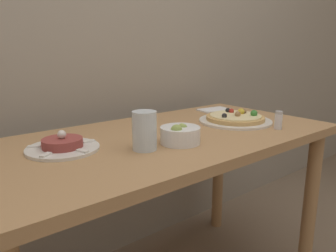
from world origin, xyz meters
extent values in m
cube|color=#AD7F51|center=(0.00, 0.34, 0.70)|extent=(1.36, 0.67, 0.03)
cylinder|color=#AD7F51|center=(0.62, 0.06, 0.34)|extent=(0.06, 0.06, 0.69)
cylinder|color=#AD7F51|center=(0.62, 0.61, 0.34)|extent=(0.06, 0.06, 0.69)
cylinder|color=silver|center=(0.37, 0.31, 0.73)|extent=(0.31, 0.31, 0.01)
cylinder|color=tan|center=(0.37, 0.31, 0.74)|extent=(0.25, 0.25, 0.02)
cylinder|color=beige|center=(0.37, 0.31, 0.75)|extent=(0.22, 0.22, 0.01)
sphere|color=#387F33|center=(0.42, 0.25, 0.76)|extent=(0.03, 0.03, 0.03)
sphere|color=black|center=(0.40, 0.37, 0.76)|extent=(0.02, 0.02, 0.02)
sphere|color=#B22D23|center=(0.40, 0.35, 0.76)|extent=(0.02, 0.02, 0.02)
sphere|color=#997047|center=(0.43, 0.31, 0.76)|extent=(0.02, 0.02, 0.02)
sphere|color=gold|center=(0.41, 0.31, 0.76)|extent=(0.03, 0.03, 0.03)
sphere|color=black|center=(0.30, 0.30, 0.76)|extent=(0.02, 0.02, 0.02)
sphere|color=#997047|center=(0.36, 0.29, 0.76)|extent=(0.03, 0.03, 0.03)
cylinder|color=silver|center=(-0.36, 0.39, 0.73)|extent=(0.23, 0.23, 0.01)
cylinder|color=#933D38|center=(-0.36, 0.39, 0.75)|extent=(0.13, 0.13, 0.03)
sphere|color=silver|center=(-0.36, 0.39, 0.77)|extent=(0.03, 0.03, 0.03)
cube|color=white|center=(-0.27, 0.39, 0.73)|extent=(0.04, 0.02, 0.01)
cube|color=white|center=(-0.33, 0.48, 0.73)|extent=(0.03, 0.04, 0.01)
cube|color=white|center=(-0.43, 0.44, 0.73)|extent=(0.04, 0.04, 0.01)
cube|color=white|center=(-0.43, 0.34, 0.73)|extent=(0.04, 0.04, 0.01)
cube|color=white|center=(-0.33, 0.31, 0.73)|extent=(0.03, 0.04, 0.01)
cylinder|color=white|center=(-0.02, 0.22, 0.75)|extent=(0.13, 0.13, 0.06)
sphere|color=#8EA34C|center=(-0.01, 0.21, 0.77)|extent=(0.03, 0.03, 0.03)
sphere|color=#A3B25B|center=(-0.01, 0.23, 0.77)|extent=(0.03, 0.03, 0.03)
sphere|color=#8EA34C|center=(-0.05, 0.20, 0.78)|extent=(0.04, 0.04, 0.04)
cylinder|color=silver|center=(-0.16, 0.23, 0.78)|extent=(0.08, 0.08, 0.12)
cube|color=white|center=(0.49, 0.54, 0.73)|extent=(0.17, 0.11, 0.01)
cylinder|color=silver|center=(0.41, 0.12, 0.75)|extent=(0.03, 0.03, 0.06)
cylinder|color=#B2B2B7|center=(0.41, 0.12, 0.79)|extent=(0.03, 0.03, 0.01)
camera|label=1|loc=(-0.72, -0.58, 1.04)|focal=35.00mm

